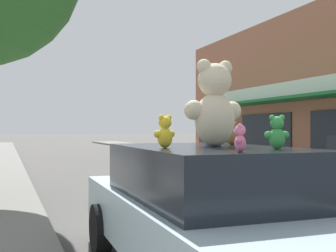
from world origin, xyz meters
The scene contains 8 objects.
plush_art_car centered at (-3.11, -0.54, 0.77)m, with size 2.01×4.69×1.44m.
teddy_bear_giant centered at (-3.01, -0.49, 1.89)m, with size 0.68×0.42×0.92m.
teddy_bear_brown centered at (-2.63, -0.21, 1.57)m, with size 0.18×0.18×0.27m.
teddy_bear_blue centered at (-2.75, 0.13, 1.59)m, with size 0.18×0.24×0.32m.
teddy_bear_green centered at (-2.76, -1.25, 1.59)m, with size 0.24×0.17×0.32m.
teddy_bear_black centered at (-2.73, -0.02, 1.58)m, with size 0.21×0.16×0.28m.
teddy_bear_yellow centered at (-3.62, -0.62, 1.60)m, with size 0.25×0.17×0.33m.
teddy_bear_pink centered at (-3.33, -1.56, 1.55)m, with size 0.14×0.17×0.23m.
Camera 1 is at (-5.08, -4.50, 1.63)m, focal length 45.00 mm.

